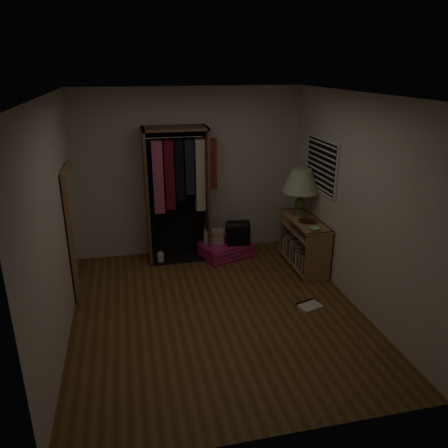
{
  "coord_description": "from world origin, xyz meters",
  "views": [
    {
      "loc": [
        -0.96,
        -4.62,
        2.91
      ],
      "look_at": [
        0.3,
        0.95,
        0.8
      ],
      "focal_mm": 35.0,
      "sensor_mm": 36.0,
      "label": 1
    }
  ],
  "objects_px": {
    "console_bookshelf": "(302,241)",
    "pink_suitcase": "(226,250)",
    "black_bag": "(238,232)",
    "train_case": "(214,236)",
    "floor_mirror": "(74,231)",
    "white_jug": "(161,258)",
    "open_wardrobe": "(180,183)",
    "table_lamp": "(301,182)"
  },
  "relations": [
    {
      "from": "train_case",
      "to": "open_wardrobe",
      "type": "bearing_deg",
      "value": -179.42
    },
    {
      "from": "console_bookshelf",
      "to": "black_bag",
      "type": "distance_m",
      "value": 1.01
    },
    {
      "from": "pink_suitcase",
      "to": "table_lamp",
      "type": "distance_m",
      "value": 1.61
    },
    {
      "from": "pink_suitcase",
      "to": "white_jug",
      "type": "relative_size",
      "value": 4.86
    },
    {
      "from": "console_bookshelf",
      "to": "pink_suitcase",
      "type": "relative_size",
      "value": 1.23
    },
    {
      "from": "table_lamp",
      "to": "white_jug",
      "type": "relative_size",
      "value": 3.85
    },
    {
      "from": "open_wardrobe",
      "to": "floor_mirror",
      "type": "bearing_deg",
      "value": -152.93
    },
    {
      "from": "white_jug",
      "to": "floor_mirror",
      "type": "bearing_deg",
      "value": -152.26
    },
    {
      "from": "train_case",
      "to": "floor_mirror",
      "type": "bearing_deg",
      "value": -149.77
    },
    {
      "from": "white_jug",
      "to": "open_wardrobe",
      "type": "bearing_deg",
      "value": 24.88
    },
    {
      "from": "floor_mirror",
      "to": "pink_suitcase",
      "type": "xyz_separation_m",
      "value": [
        2.18,
        0.6,
        -0.73
      ]
    },
    {
      "from": "pink_suitcase",
      "to": "console_bookshelf",
      "type": "bearing_deg",
      "value": -47.0
    },
    {
      "from": "pink_suitcase",
      "to": "black_bag",
      "type": "xyz_separation_m",
      "value": [
        0.18,
        -0.07,
        0.31
      ]
    },
    {
      "from": "pink_suitcase",
      "to": "white_jug",
      "type": "distance_m",
      "value": 1.04
    },
    {
      "from": "floor_mirror",
      "to": "pink_suitcase",
      "type": "height_order",
      "value": "floor_mirror"
    },
    {
      "from": "floor_mirror",
      "to": "black_bag",
      "type": "bearing_deg",
      "value": 12.78
    },
    {
      "from": "console_bookshelf",
      "to": "train_case",
      "type": "xyz_separation_m",
      "value": [
        -1.24,
        0.62,
        -0.05
      ]
    },
    {
      "from": "white_jug",
      "to": "console_bookshelf",
      "type": "bearing_deg",
      "value": -14.74
    },
    {
      "from": "train_case",
      "to": "white_jug",
      "type": "height_order",
      "value": "train_case"
    },
    {
      "from": "train_case",
      "to": "black_bag",
      "type": "height_order",
      "value": "black_bag"
    },
    {
      "from": "console_bookshelf",
      "to": "train_case",
      "type": "height_order",
      "value": "console_bookshelf"
    },
    {
      "from": "table_lamp",
      "to": "console_bookshelf",
      "type": "bearing_deg",
      "value": -91.65
    },
    {
      "from": "table_lamp",
      "to": "white_jug",
      "type": "xyz_separation_m",
      "value": [
        -2.1,
        0.36,
        -1.19
      ]
    },
    {
      "from": "pink_suitcase",
      "to": "train_case",
      "type": "relative_size",
      "value": 2.61
    },
    {
      "from": "console_bookshelf",
      "to": "black_bag",
      "type": "relative_size",
      "value": 2.91
    },
    {
      "from": "black_bag",
      "to": "table_lamp",
      "type": "xyz_separation_m",
      "value": [
        0.89,
        -0.3,
        0.83
      ]
    },
    {
      "from": "pink_suitcase",
      "to": "table_lamp",
      "type": "bearing_deg",
      "value": -38.23
    },
    {
      "from": "train_case",
      "to": "white_jug",
      "type": "bearing_deg",
      "value": -163.74
    },
    {
      "from": "black_bag",
      "to": "white_jug",
      "type": "distance_m",
      "value": 1.27
    },
    {
      "from": "floor_mirror",
      "to": "train_case",
      "type": "relative_size",
      "value": 4.87
    },
    {
      "from": "pink_suitcase",
      "to": "black_bag",
      "type": "distance_m",
      "value": 0.37
    },
    {
      "from": "console_bookshelf",
      "to": "white_jug",
      "type": "distance_m",
      "value": 2.19
    },
    {
      "from": "open_wardrobe",
      "to": "pink_suitcase",
      "type": "bearing_deg",
      "value": -13.77
    },
    {
      "from": "table_lamp",
      "to": "open_wardrobe",
      "type": "bearing_deg",
      "value": 163.16
    },
    {
      "from": "console_bookshelf",
      "to": "train_case",
      "type": "bearing_deg",
      "value": 153.42
    },
    {
      "from": "open_wardrobe",
      "to": "white_jug",
      "type": "relative_size",
      "value": 10.93
    },
    {
      "from": "pink_suitcase",
      "to": "train_case",
      "type": "bearing_deg",
      "value": 139.88
    },
    {
      "from": "pink_suitcase",
      "to": "table_lamp",
      "type": "relative_size",
      "value": 1.26
    },
    {
      "from": "console_bookshelf",
      "to": "open_wardrobe",
      "type": "distance_m",
      "value": 2.05
    },
    {
      "from": "open_wardrobe",
      "to": "table_lamp",
      "type": "bearing_deg",
      "value": -16.84
    },
    {
      "from": "white_jug",
      "to": "train_case",
      "type": "bearing_deg",
      "value": 4.49
    },
    {
      "from": "console_bookshelf",
      "to": "table_lamp",
      "type": "xyz_separation_m",
      "value": [
        0.01,
        0.19,
        0.87
      ]
    }
  ]
}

